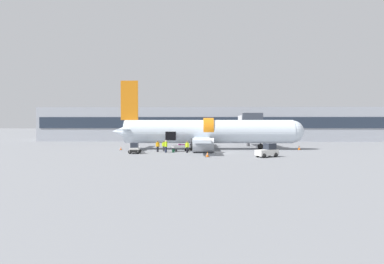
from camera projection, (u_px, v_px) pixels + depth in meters
name	position (u px, v px, depth m)	size (l,w,h in m)	color
ground_plane	(219.00, 153.00, 50.59)	(500.00, 500.00, 0.00)	slate
terminal_strip	(211.00, 124.00, 86.84)	(84.83, 11.49, 8.24)	#9EA3AD
jet_bridge_stub	(249.00, 122.00, 63.82)	(3.45, 11.90, 6.15)	#4C4C51
airplane	(206.00, 132.00, 57.22)	(32.09, 25.45, 11.51)	silver
baggage_tug_lead	(268.00, 151.00, 43.83)	(3.24, 2.66, 1.76)	silver
baggage_tug_mid	(135.00, 149.00, 49.29)	(1.87, 2.76, 1.56)	silver
baggage_cart_loading	(182.00, 148.00, 53.01)	(3.63, 2.25, 1.16)	silver
ground_crew_loader_a	(164.00, 146.00, 53.24)	(0.55, 0.38, 1.59)	#2D2D33
ground_crew_loader_b	(166.00, 146.00, 50.64)	(0.53, 0.64, 1.84)	#1E2338
ground_crew_driver	(158.00, 146.00, 51.85)	(0.60, 0.47, 1.71)	black
ground_crew_supervisor	(187.00, 147.00, 50.20)	(0.61, 0.48, 1.74)	black
suitcase_on_tarmac_upright	(173.00, 151.00, 50.70)	(0.40, 0.33, 0.60)	#14472D
safety_cone_nose	(299.00, 148.00, 55.82)	(0.60, 0.60, 0.76)	black
safety_cone_engine_left	(207.00, 155.00, 44.03)	(0.60, 0.60, 0.66)	black
safety_cone_wingtip	(212.00, 150.00, 50.93)	(0.56, 0.56, 0.63)	black
safety_cone_tail	(121.00, 148.00, 55.49)	(0.46, 0.46, 0.57)	black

